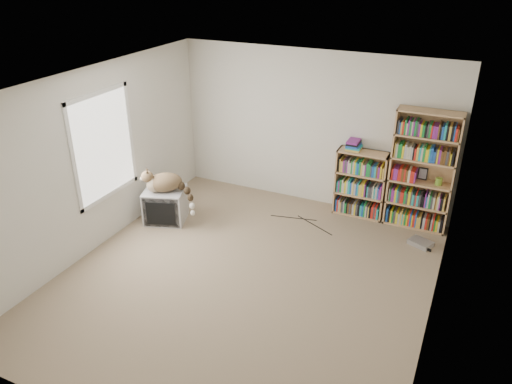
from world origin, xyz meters
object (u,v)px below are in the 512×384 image
at_px(bookcase_short, 361,186).
at_px(dvd_player, 421,243).
at_px(cat, 169,185).
at_px(crt_tv, 166,205).
at_px(bookcase_tall, 422,173).

height_order(bookcase_short, dvd_player, bookcase_short).
height_order(cat, dvd_player, cat).
bearing_deg(bookcase_short, crt_tv, -151.24).
distance_m(bookcase_tall, bookcase_short, 0.95).
relative_size(cat, dvd_player, 2.81).
height_order(cat, bookcase_short, bookcase_short).
bearing_deg(bookcase_tall, crt_tv, -157.52).
bearing_deg(dvd_player, cat, -141.77).
bearing_deg(crt_tv, bookcase_short, 9.80).
relative_size(cat, bookcase_short, 0.82).
relative_size(crt_tv, cat, 0.85).
distance_m(cat, bookcase_short, 2.97).
height_order(crt_tv, dvd_player, crt_tv).
xyz_separation_m(cat, bookcase_tall, (3.44, 1.50, 0.24)).
relative_size(crt_tv, bookcase_short, 0.69).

